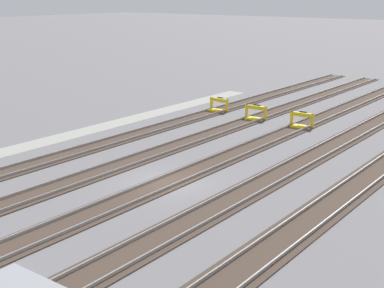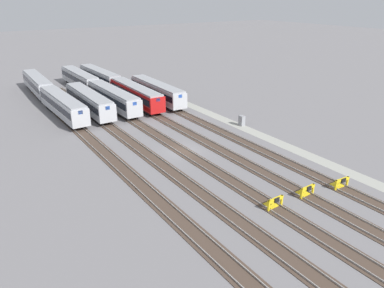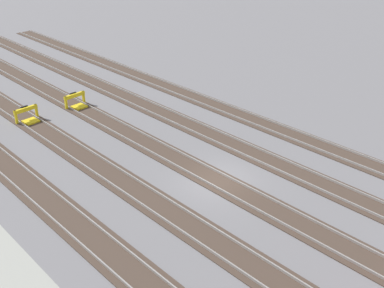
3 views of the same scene
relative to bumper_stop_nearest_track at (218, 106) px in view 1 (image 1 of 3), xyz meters
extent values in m
plane|color=slate|center=(17.62, 8.84, -0.51)|extent=(400.00, 400.00, 0.00)
cube|color=#9E9E93|center=(17.62, -3.96, -0.51)|extent=(54.00, 2.00, 0.01)
cube|color=#47382D|center=(17.62, 0.01, -0.48)|extent=(90.00, 2.23, 0.06)
cube|color=gray|center=(17.62, 0.73, -0.38)|extent=(90.00, 0.07, 0.15)
cube|color=gray|center=(17.62, -0.71, -0.38)|extent=(90.00, 0.07, 0.15)
cube|color=#47382D|center=(17.62, 4.43, -0.48)|extent=(90.00, 2.24, 0.06)
cube|color=gray|center=(17.62, 5.14, -0.38)|extent=(90.00, 0.07, 0.15)
cube|color=gray|center=(17.62, 3.71, -0.38)|extent=(90.00, 0.07, 0.15)
cube|color=#47382D|center=(17.62, 8.84, -0.48)|extent=(90.00, 2.24, 0.06)
cube|color=gray|center=(17.62, 9.56, -0.38)|extent=(90.00, 0.07, 0.15)
cube|color=gray|center=(17.62, 8.12, -0.38)|extent=(90.00, 0.07, 0.15)
cube|color=#47382D|center=(17.62, 13.25, -0.48)|extent=(90.00, 2.23, 0.06)
cube|color=gray|center=(17.62, 13.97, -0.38)|extent=(90.00, 0.07, 0.15)
cube|color=gray|center=(17.62, 12.54, -0.38)|extent=(90.00, 0.07, 0.15)
cube|color=#47382D|center=(17.62, 17.67, -0.48)|extent=(90.00, 2.23, 0.06)
cube|color=gray|center=(17.62, 18.38, -0.38)|extent=(90.00, 0.07, 0.15)
cube|color=gray|center=(17.62, 16.95, -0.38)|extent=(90.00, 0.07, 0.15)
cube|color=yellow|center=(-0.20, 0.91, 0.06)|extent=(0.19, 0.19, 1.15)
cube|color=yellow|center=(-0.28, -0.89, 0.06)|extent=(0.19, 0.19, 1.15)
cube|color=yellow|center=(-0.24, 0.01, 0.49)|extent=(0.33, 2.01, 0.30)
cube|color=yellow|center=(0.31, -0.01, -0.42)|extent=(1.15, 1.13, 0.18)
cube|color=black|center=(-0.42, 0.02, 0.49)|extent=(0.15, 0.60, 0.44)
cube|color=yellow|center=(0.52, 5.32, 0.06)|extent=(0.19, 0.19, 1.15)
cube|color=yellow|center=(0.61, 3.53, 0.06)|extent=(0.19, 0.19, 1.15)
cube|color=yellow|center=(0.57, 4.43, 0.49)|extent=(0.34, 2.01, 0.30)
cube|color=yellow|center=(1.12, 4.45, -0.42)|extent=(1.15, 1.14, 0.18)
cube|color=black|center=(0.39, 4.42, 0.49)|extent=(0.15, 0.61, 0.44)
cube|color=yellow|center=(0.63, 9.74, 0.06)|extent=(0.19, 0.19, 1.15)
cube|color=yellow|center=(0.73, 7.94, 0.06)|extent=(0.19, 0.19, 1.15)
cube|color=yellow|center=(0.68, 8.84, 0.49)|extent=(0.34, 2.01, 0.30)
cube|color=yellow|center=(1.23, 8.87, -0.42)|extent=(1.15, 1.13, 0.18)
cube|color=black|center=(0.50, 8.83, 0.49)|extent=(0.15, 0.61, 0.44)
camera|label=1|loc=(39.60, 27.58, 9.98)|focal=50.00mm
camera|label=2|loc=(-21.09, 32.58, 18.69)|focal=35.00mm
camera|label=3|loc=(33.79, -9.12, 14.92)|focal=42.00mm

